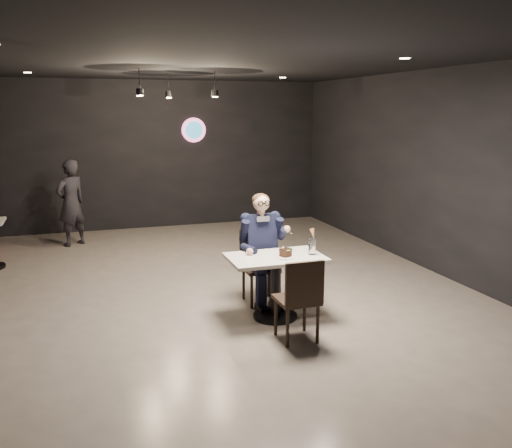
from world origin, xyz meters
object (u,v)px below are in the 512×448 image
object	(u,v)px
sundae_glass	(312,247)
passerby	(71,203)
main_table	(275,287)
seated_man	(260,247)
chair_near	(297,298)
chair_far	(260,267)

from	to	relation	value
sundae_glass	passerby	distance (m)	5.25
main_table	seated_man	xyz separation A→B (m)	(0.00, 0.55, 0.34)
seated_man	sundae_glass	bearing A→B (deg)	-54.97
sundae_glass	chair_near	bearing A→B (deg)	-126.07
seated_man	sundae_glass	size ratio (longest dim) A/B	7.66
passerby	main_table	bearing A→B (deg)	81.54
chair_near	sundae_glass	xyz separation A→B (m)	(0.43, 0.59, 0.38)
passerby	chair_near	bearing A→B (deg)	78.51
main_table	passerby	world-z (taller)	passerby
seated_man	sundae_glass	xyz separation A→B (m)	(0.43, -0.61, 0.12)
chair_near	passerby	xyz separation A→B (m)	(-2.27, 5.10, 0.32)
main_table	chair_far	bearing A→B (deg)	90.00
chair_near	passerby	distance (m)	5.59
seated_man	chair_near	bearing A→B (deg)	-90.00
chair_far	passerby	world-z (taller)	passerby
seated_man	passerby	world-z (taller)	passerby
chair_near	passerby	bearing A→B (deg)	113.47
chair_far	chair_near	distance (m)	1.20
main_table	sundae_glass	bearing A→B (deg)	-8.06
chair_far	passerby	distance (m)	4.52
chair_far	chair_near	size ratio (longest dim) A/B	1.00
sundae_glass	passerby	xyz separation A→B (m)	(-2.69, 4.51, -0.07)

